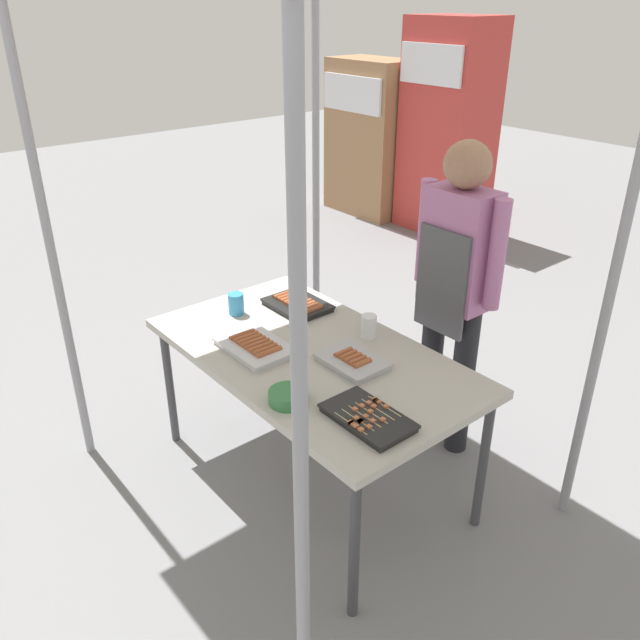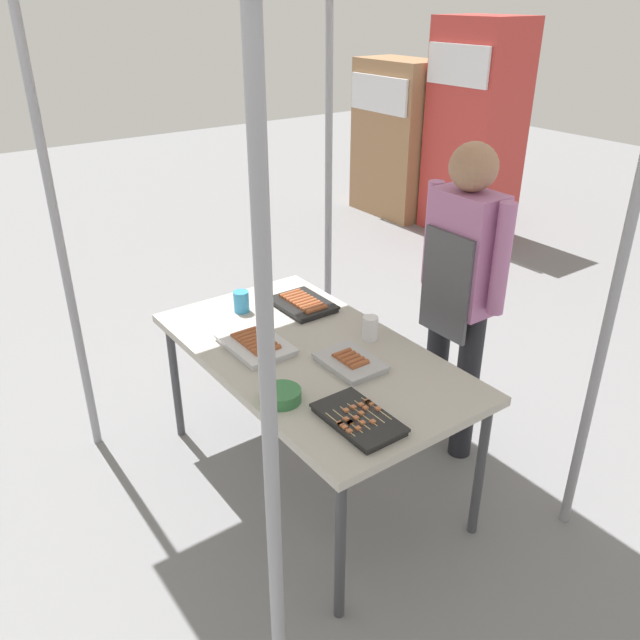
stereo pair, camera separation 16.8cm
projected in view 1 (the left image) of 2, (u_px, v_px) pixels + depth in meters
The scene contains 12 objects.
ground_plane at pixel (313, 477), 3.36m from camera, with size 18.00×18.00×0.00m, color slate.
stall_table at pixel (312, 361), 3.04m from camera, with size 1.60×0.90×0.75m.
tray_grilled_sausages at pixel (255, 346), 3.02m from camera, with size 0.37×0.25×0.05m.
tray_meat_skewers at pixel (368, 418), 2.52m from camera, with size 0.36×0.21×0.04m.
tray_pork_links at pixel (297, 304), 3.43m from camera, with size 0.33×0.25×0.05m.
tray_spring_rolls at pixel (352, 361), 2.90m from camera, with size 0.30×0.22×0.05m.
condiment_bowl at pixel (288, 397), 2.63m from camera, with size 0.16×0.16×0.05m, color #33723F.
drink_cup_near_edge at pixel (236, 304), 3.35m from camera, with size 0.08×0.08×0.11m, color #338CBF.
drink_cup_by_wok at pixel (369, 327), 3.12m from camera, with size 0.08×0.08×0.12m, color white.
vendor_woman at pixel (456, 277), 3.21m from camera, with size 0.52×0.23×1.66m.
neighbor_stall_left at pixel (448, 128), 6.47m from camera, with size 0.82×0.65×2.06m.
neighbor_stall_right at pixel (370, 138), 7.08m from camera, with size 0.95×0.58×1.63m.
Camera 1 is at (2.05, -1.64, 2.25)m, focal length 36.35 mm.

